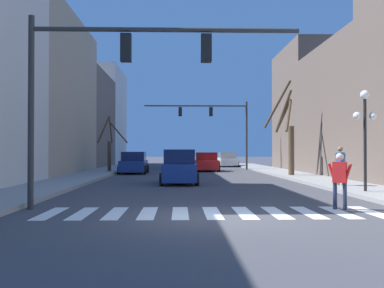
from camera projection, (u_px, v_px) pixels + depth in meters
name	position (u px, v px, depth m)	size (l,w,h in m)	color
ground_plane	(215.00, 218.00, 11.58)	(240.00, 240.00, 0.00)	#424247
building_row_left	(43.00, 97.00, 34.43)	(6.00, 58.36, 13.97)	tan
crosswalk_stripes	(212.00, 213.00, 12.56)	(9.45, 2.60, 0.01)	white
traffic_signal_near	(115.00, 66.00, 13.45)	(8.14, 0.28, 5.79)	#2D2D2D
traffic_signal_far	(215.00, 119.00, 41.62)	(9.59, 0.28, 6.33)	#2D2D2D
street_lamp_right_corner	(365.00, 119.00, 17.71)	(0.95, 0.36, 3.98)	black
car_parked_left_mid	(179.00, 168.00, 23.69)	(1.97, 4.18, 1.81)	navy
car_driving_away_lane	(227.00, 160.00, 49.65)	(2.14, 4.50, 1.59)	white
car_parked_left_near	(206.00, 162.00, 38.52)	(2.18, 4.21, 1.61)	red
car_at_intersection	(177.00, 160.00, 44.25)	(2.17, 4.80, 1.73)	#236B38
car_parked_right_mid	(134.00, 163.00, 34.53)	(2.12, 4.29, 1.67)	navy
pedestrian_near_right_corner	(340.00, 176.00, 13.29)	(0.64, 0.47, 1.67)	#282D47
pedestrian_on_left_sidewalk	(340.00, 162.00, 20.67)	(0.34, 0.76, 1.79)	#7A705B
street_tree_left_far	(288.00, 133.00, 29.76)	(1.73, 2.91, 6.31)	brown
street_tree_left_mid	(109.00, 147.00, 35.88)	(2.35, 1.70, 4.38)	#473828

